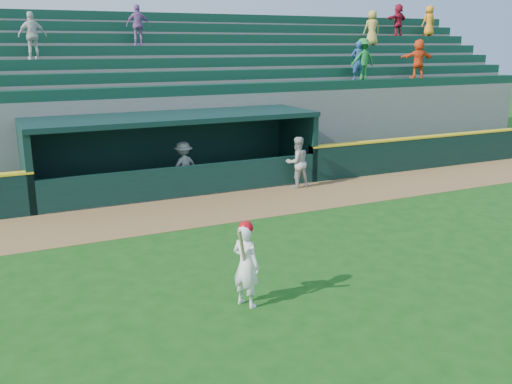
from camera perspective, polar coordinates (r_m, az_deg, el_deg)
ground at (r=12.48m, az=3.23°, el=-7.46°), size 120.00×120.00×0.00m
warning_track at (r=16.70m, az=-4.94°, el=-1.74°), size 40.00×3.00×0.01m
field_wall_right at (r=24.79m, az=21.02°, el=4.14°), size 15.50×0.30×1.20m
wall_stripe_right at (r=24.69m, az=21.15°, el=5.57°), size 15.50×0.32×0.06m
dugout_player_front at (r=19.08m, az=4.13°, el=2.98°), size 0.85×0.67×1.71m
dugout_player_inside at (r=18.70m, az=-7.25°, el=2.54°), size 1.18×0.87×1.63m
dugout at (r=19.25m, az=-8.36°, el=4.49°), size 9.40×2.80×2.46m
stands at (r=23.48m, az=-11.80°, el=8.69°), size 34.50×6.31×7.60m
batter_at_plate at (r=10.41m, az=-1.01°, el=-7.14°), size 0.64×0.78×1.65m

